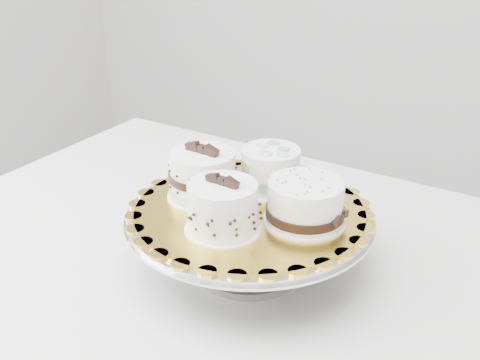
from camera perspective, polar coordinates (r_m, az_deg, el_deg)
The scene contains 7 objects.
table at distance 1.06m, azimuth 1.64°, elevation -10.53°, with size 1.27×0.85×0.75m.
cake_stand at distance 0.95m, azimuth 0.90°, elevation -4.76°, with size 0.39×0.39×0.11m.
cake_board at distance 0.93m, azimuth 0.92°, elevation -2.87°, with size 0.36×0.36×0.01m, color yellow.
cake_swirl at distance 0.86m, azimuth -1.65°, elevation -2.72°, with size 0.11×0.11×0.09m.
cake_banded at distance 0.96m, azimuth -3.55°, elevation 0.33°, with size 0.12×0.12×0.09m.
cake_dots at distance 0.98m, azimuth 2.92°, elevation 1.06°, with size 0.12×0.12×0.07m.
cake_ribbon at distance 0.89m, azimuth 6.28°, elevation -2.22°, with size 0.13×0.12×0.07m.
Camera 1 is at (0.52, -0.57, 1.30)m, focal length 45.00 mm.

